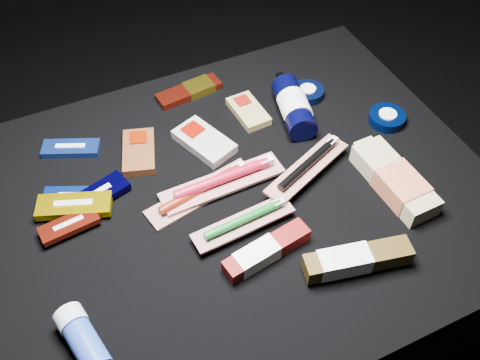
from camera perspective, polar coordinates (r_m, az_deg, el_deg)
name	(u,v)px	position (r m, az deg, el deg)	size (l,w,h in m)	color
ground	(236,294)	(1.36, -0.40, -12.04)	(3.00, 3.00, 0.00)	black
cloth_table	(236,250)	(1.19, -0.45, -7.46)	(0.98, 0.78, 0.40)	black
luna_bar_0	(71,148)	(1.15, -17.58, 3.26)	(0.12, 0.09, 0.02)	#1D3FAA
luna_bar_1	(75,197)	(1.06, -17.19, -1.77)	(0.13, 0.09, 0.02)	#0B309D
luna_bar_2	(96,196)	(1.04, -15.10, -1.66)	(0.13, 0.08, 0.02)	#04012F
luna_bar_3	(74,206)	(1.03, -17.26, -2.62)	(0.15, 0.10, 0.02)	#CDAA00
luna_bar_4	(69,225)	(1.01, -17.75, -4.61)	(0.11, 0.05, 0.01)	maroon
clif_bar_0	(139,150)	(1.11, -10.73, 3.16)	(0.10, 0.13, 0.02)	#5C3017
clif_bar_1	(202,140)	(1.11, -4.04, 4.27)	(0.11, 0.14, 0.02)	#AFAEA7
clif_bar_2	(247,110)	(1.18, 0.80, 7.47)	(0.06, 0.11, 0.02)	#A09257
power_bar	(192,90)	(1.23, -5.11, 9.55)	(0.15, 0.06, 0.02)	maroon
lotion_bottle	(294,107)	(1.16, 5.75, 7.77)	(0.09, 0.20, 0.06)	black
cream_tin_upper	(308,92)	(1.23, 7.23, 9.26)	(0.07, 0.07, 0.02)	black
cream_tin_lower	(387,118)	(1.20, 15.39, 6.41)	(0.08, 0.08, 0.02)	black
bodywash_bottle	(395,181)	(1.06, 16.23, -0.10)	(0.07, 0.21, 0.04)	tan
deodorant_stick	(82,339)	(0.88, -16.46, -15.93)	(0.07, 0.12, 0.05)	#2A47AA
toothbrush_pack_0	(202,190)	(1.02, -4.03, -1.11)	(0.23, 0.10, 0.03)	#ADA6A1
toothbrush_pack_1	(224,180)	(1.03, -1.72, -0.02)	(0.25, 0.06, 0.03)	beige
toothbrush_pack_2	(245,221)	(0.96, 0.50, -4.37)	(0.20, 0.06, 0.02)	beige
toothbrush_pack_3	(308,165)	(1.04, 7.28, 1.55)	(0.21, 0.12, 0.02)	#B4ACA8
toothpaste_carton_red	(263,253)	(0.93, 2.50, -7.75)	(0.17, 0.06, 0.03)	maroon
toothpaste_carton_green	(353,260)	(0.93, 11.93, -8.37)	(0.19, 0.08, 0.04)	#402E0F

